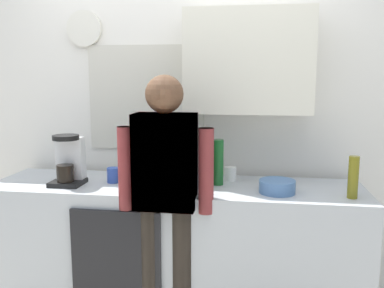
{
  "coord_description": "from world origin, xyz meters",
  "views": [
    {
      "loc": [
        0.51,
        -2.36,
        1.59
      ],
      "look_at": [
        0.12,
        0.25,
        1.17
      ],
      "focal_mm": 39.47,
      "sensor_mm": 36.0,
      "label": 1
    }
  ],
  "objects_px": {
    "coffee_maker": "(69,162)",
    "cup_white_mug": "(230,174)",
    "bottle_olive_oil": "(353,177)",
    "person_at_sink": "(165,187)",
    "bottle_green_wine": "(218,162)",
    "bottle_clear_soda": "(142,160)",
    "cup_blue_mug": "(113,175)",
    "bottle_amber_beer": "(203,169)",
    "mixing_bowl": "(277,187)",
    "person_guest": "(165,187)"
  },
  "relations": [
    {
      "from": "mixing_bowl",
      "to": "coffee_maker",
      "type": "bearing_deg",
      "value": 179.1
    },
    {
      "from": "bottle_olive_oil",
      "to": "cup_blue_mug",
      "type": "bearing_deg",
      "value": 174.35
    },
    {
      "from": "mixing_bowl",
      "to": "person_at_sink",
      "type": "height_order",
      "value": "person_at_sink"
    },
    {
      "from": "coffee_maker",
      "to": "person_at_sink",
      "type": "relative_size",
      "value": 0.21
    },
    {
      "from": "bottle_clear_soda",
      "to": "bottle_olive_oil",
      "type": "distance_m",
      "value": 1.35
    },
    {
      "from": "cup_blue_mug",
      "to": "cup_white_mug",
      "type": "bearing_deg",
      "value": 12.35
    },
    {
      "from": "bottle_green_wine",
      "to": "mixing_bowl",
      "type": "relative_size",
      "value": 1.36
    },
    {
      "from": "bottle_amber_beer",
      "to": "cup_blue_mug",
      "type": "height_order",
      "value": "bottle_amber_beer"
    },
    {
      "from": "cup_blue_mug",
      "to": "cup_white_mug",
      "type": "relative_size",
      "value": 1.05
    },
    {
      "from": "bottle_olive_oil",
      "to": "person_guest",
      "type": "relative_size",
      "value": 0.16
    },
    {
      "from": "coffee_maker",
      "to": "person_guest",
      "type": "bearing_deg",
      "value": -17.08
    },
    {
      "from": "bottle_olive_oil",
      "to": "person_guest",
      "type": "bearing_deg",
      "value": -172.45
    },
    {
      "from": "bottle_amber_beer",
      "to": "person_guest",
      "type": "xyz_separation_m",
      "value": [
        -0.19,
        -0.29,
        -0.05
      ]
    },
    {
      "from": "bottle_clear_soda",
      "to": "bottle_green_wine",
      "type": "xyz_separation_m",
      "value": [
        0.52,
        -0.03,
        0.01
      ]
    },
    {
      "from": "coffee_maker",
      "to": "cup_white_mug",
      "type": "distance_m",
      "value": 1.08
    },
    {
      "from": "mixing_bowl",
      "to": "person_guest",
      "type": "xyz_separation_m",
      "value": [
        -0.66,
        -0.19,
        0.02
      ]
    },
    {
      "from": "bottle_clear_soda",
      "to": "bottle_olive_oil",
      "type": "xyz_separation_m",
      "value": [
        1.33,
        -0.23,
        -0.02
      ]
    },
    {
      "from": "bottle_green_wine",
      "to": "cup_white_mug",
      "type": "relative_size",
      "value": 3.16
    },
    {
      "from": "bottle_green_wine",
      "to": "bottle_clear_soda",
      "type": "bearing_deg",
      "value": 176.59
    },
    {
      "from": "bottle_olive_oil",
      "to": "person_at_sink",
      "type": "distance_m",
      "value": 1.1
    },
    {
      "from": "bottle_olive_oil",
      "to": "cup_blue_mug",
      "type": "relative_size",
      "value": 2.5
    },
    {
      "from": "bottle_amber_beer",
      "to": "mixing_bowl",
      "type": "height_order",
      "value": "bottle_amber_beer"
    },
    {
      "from": "mixing_bowl",
      "to": "cup_white_mug",
      "type": "bearing_deg",
      "value": 138.12
    },
    {
      "from": "coffee_maker",
      "to": "bottle_green_wine",
      "type": "height_order",
      "value": "coffee_maker"
    },
    {
      "from": "coffee_maker",
      "to": "mixing_bowl",
      "type": "xyz_separation_m",
      "value": [
        1.35,
        -0.02,
        -0.11
      ]
    },
    {
      "from": "bottle_amber_beer",
      "to": "cup_blue_mug",
      "type": "xyz_separation_m",
      "value": [
        -0.61,
        0.0,
        -0.07
      ]
    },
    {
      "from": "bottle_green_wine",
      "to": "person_at_sink",
      "type": "bearing_deg",
      "value": -129.39
    },
    {
      "from": "bottle_olive_oil",
      "to": "mixing_bowl",
      "type": "distance_m",
      "value": 0.44
    },
    {
      "from": "coffee_maker",
      "to": "mixing_bowl",
      "type": "bearing_deg",
      "value": -0.9
    },
    {
      "from": "bottle_green_wine",
      "to": "bottle_olive_oil",
      "type": "bearing_deg",
      "value": -13.67
    },
    {
      "from": "coffee_maker",
      "to": "cup_blue_mug",
      "type": "height_order",
      "value": "coffee_maker"
    },
    {
      "from": "bottle_clear_soda",
      "to": "cup_blue_mug",
      "type": "relative_size",
      "value": 2.8
    },
    {
      "from": "cup_white_mug",
      "to": "mixing_bowl",
      "type": "relative_size",
      "value": 0.43
    },
    {
      "from": "person_guest",
      "to": "bottle_amber_beer",
      "type": "bearing_deg",
      "value": -142.91
    },
    {
      "from": "bottle_olive_oil",
      "to": "cup_white_mug",
      "type": "relative_size",
      "value": 2.63
    },
    {
      "from": "bottle_green_wine",
      "to": "mixing_bowl",
      "type": "bearing_deg",
      "value": -21.38
    },
    {
      "from": "bottle_amber_beer",
      "to": "person_guest",
      "type": "relative_size",
      "value": 0.14
    },
    {
      "from": "cup_blue_mug",
      "to": "mixing_bowl",
      "type": "distance_m",
      "value": 1.08
    },
    {
      "from": "cup_white_mug",
      "to": "bottle_amber_beer",
      "type": "bearing_deg",
      "value": -133.81
    },
    {
      "from": "cup_blue_mug",
      "to": "bottle_clear_soda",
      "type": "bearing_deg",
      "value": 23.83
    },
    {
      "from": "bottle_amber_beer",
      "to": "person_at_sink",
      "type": "distance_m",
      "value": 0.35
    },
    {
      "from": "cup_white_mug",
      "to": "mixing_bowl",
      "type": "xyz_separation_m",
      "value": [
        0.3,
        -0.27,
        -0.01
      ]
    },
    {
      "from": "bottle_olive_oil",
      "to": "cup_white_mug",
      "type": "bearing_deg",
      "value": 156.44
    },
    {
      "from": "bottle_clear_soda",
      "to": "bottle_green_wine",
      "type": "distance_m",
      "value": 0.52
    },
    {
      "from": "coffee_maker",
      "to": "cup_white_mug",
      "type": "bearing_deg",
      "value": 13.32
    },
    {
      "from": "coffee_maker",
      "to": "mixing_bowl",
      "type": "distance_m",
      "value": 1.36
    },
    {
      "from": "bottle_green_wine",
      "to": "cup_blue_mug",
      "type": "distance_m",
      "value": 0.71
    },
    {
      "from": "cup_blue_mug",
      "to": "person_at_sink",
      "type": "height_order",
      "value": "person_at_sink"
    },
    {
      "from": "bottle_amber_beer",
      "to": "person_at_sink",
      "type": "relative_size",
      "value": 0.14
    },
    {
      "from": "bottle_clear_soda",
      "to": "cup_blue_mug",
      "type": "xyz_separation_m",
      "value": [
        -0.18,
        -0.08,
        -0.09
      ]
    }
  ]
}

